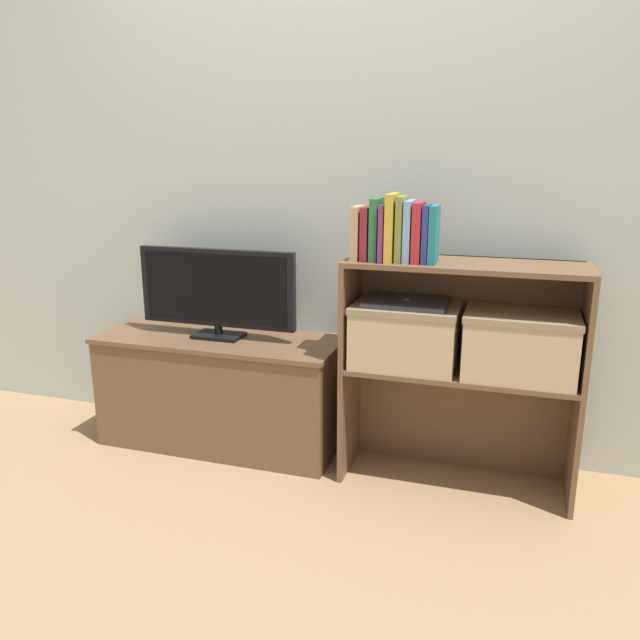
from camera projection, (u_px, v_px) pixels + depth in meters
The scene contains 19 objects.
ground_plane at pixel (308, 478), 2.62m from camera, with size 16.00×16.00×0.00m, color #A37F56.
wall_back at pixel (339, 182), 2.73m from camera, with size 10.00×0.05×2.40m.
tv_stand at pixel (221, 390), 2.89m from camera, with size 1.11×0.43×0.52m.
tv at pixel (217, 290), 2.77m from camera, with size 0.74×0.14×0.40m.
bookshelf_lower_tier at pixel (458, 405), 2.58m from camera, with size 0.92×0.33×0.49m.
bookshelf_upper_tier at pixel (465, 298), 2.46m from camera, with size 0.92×0.33×0.43m.
book_tan at pixel (357, 233), 2.41m from camera, with size 0.03×0.13×0.21m.
book_maroon at pixel (367, 234), 2.40m from camera, with size 0.03×0.13×0.20m.
book_forest at pixel (376, 230), 2.38m from camera, with size 0.03×0.13×0.24m.
book_plum at pixel (384, 233), 2.37m from camera, with size 0.02×0.15×0.22m.
book_mustard at pixel (392, 228), 2.36m from camera, with size 0.03×0.16×0.26m.
book_olive at pixel (401, 229), 2.35m from camera, with size 0.03×0.13×0.25m.
book_skyblue at pixel (409, 232), 2.34m from camera, with size 0.03×0.13×0.23m.
book_crimson at pixel (418, 233), 2.34m from camera, with size 0.03×0.13×0.22m.
book_navy at pixel (427, 234), 2.33m from camera, with size 0.02×0.12×0.22m.
book_teal at pixel (434, 235), 2.32m from camera, with size 0.03×0.12×0.21m.
storage_basket_left at pixel (405, 333), 2.49m from camera, with size 0.42×0.29×0.25m.
storage_basket_right at pixel (520, 342), 2.36m from camera, with size 0.42×0.29×0.25m.
laptop at pixel (406, 302), 2.46m from camera, with size 0.32×0.24×0.02m.
Camera 1 is at (0.76, -2.24, 1.32)m, focal length 35.00 mm.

